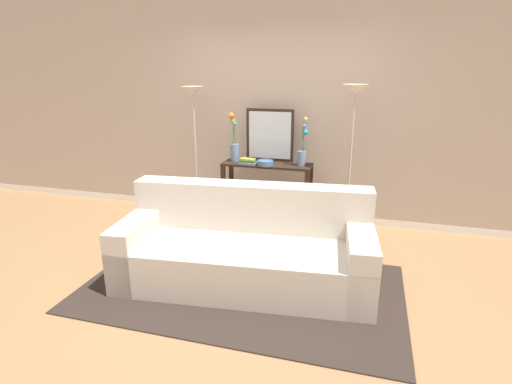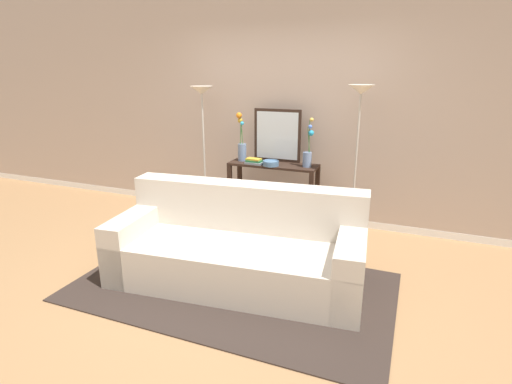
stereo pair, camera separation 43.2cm
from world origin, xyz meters
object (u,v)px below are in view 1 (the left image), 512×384
object	(u,v)px
book_stack	(248,162)
book_row_under_console	(246,218)
couch	(246,250)
floor_lamp_right	(353,119)
fruit_bowl	(265,163)
floor_lamp_left	(194,117)
vase_tall_flowers	(234,145)
wall_mirror	(270,135)
console_table	(267,184)
vase_short_flowers	(302,152)

from	to	relation	value
book_stack	book_row_under_console	size ratio (longest dim) A/B	0.60
couch	book_row_under_console	distance (m)	1.53
floor_lamp_right	fruit_bowl	distance (m)	1.14
floor_lamp_right	book_row_under_console	bearing A→B (deg)	175.97
floor_lamp_left	book_stack	world-z (taller)	floor_lamp_left
fruit_bowl	book_stack	size ratio (longest dim) A/B	0.89
vase_tall_flowers	fruit_bowl	xyz separation A→B (m)	(0.44, -0.13, -0.17)
floor_lamp_left	book_row_under_console	distance (m)	1.46
wall_mirror	book_row_under_console	size ratio (longest dim) A/B	1.78
console_table	floor_lamp_left	size ratio (longest dim) A/B	0.64
book_row_under_console	book_stack	bearing A→B (deg)	-59.10
couch	book_stack	world-z (taller)	same
vase_tall_flowers	book_stack	world-z (taller)	vase_tall_flowers
couch	floor_lamp_right	xyz separation A→B (m)	(0.84, 1.35, 1.09)
wall_mirror	book_stack	xyz separation A→B (m)	(-0.21, -0.25, -0.29)
floor_lamp_left	vase_tall_flowers	size ratio (longest dim) A/B	2.85
console_table	vase_tall_flowers	size ratio (longest dim) A/B	1.82
couch	book_row_under_console	world-z (taller)	couch
floor_lamp_left	book_stack	bearing A→B (deg)	-0.93
wall_mirror	fruit_bowl	world-z (taller)	wall_mirror
wall_mirror	book_row_under_console	distance (m)	1.13
wall_mirror	book_stack	world-z (taller)	wall_mirror
vase_tall_flowers	book_row_under_console	bearing A→B (deg)	-5.39
floor_lamp_right	book_stack	world-z (taller)	floor_lamp_right
wall_mirror	vase_short_flowers	world-z (taller)	wall_mirror
console_table	fruit_bowl	bearing A→B (deg)	-86.98
vase_short_flowers	fruit_bowl	distance (m)	0.46
book_row_under_console	couch	bearing A→B (deg)	-72.83
floor_lamp_right	vase_short_flowers	bearing A→B (deg)	171.38
console_table	floor_lamp_right	bearing A→B (deg)	-5.13
floor_lamp_right	book_stack	size ratio (longest dim) A/B	8.03
fruit_bowl	book_row_under_console	size ratio (longest dim) A/B	0.53
floor_lamp_right	book_stack	bearing A→B (deg)	-179.47
floor_lamp_left	wall_mirror	distance (m)	0.97
console_table	floor_lamp_right	distance (m)	1.32
floor_lamp_right	vase_short_flowers	xyz separation A→B (m)	(-0.57, 0.09, -0.42)
fruit_bowl	floor_lamp_left	bearing A→B (deg)	178.75
fruit_bowl	vase_short_flowers	bearing A→B (deg)	14.07
couch	vase_short_flowers	bearing A→B (deg)	79.54
floor_lamp_left	vase_short_flowers	distance (m)	1.41
book_row_under_console	console_table	bearing A→B (deg)	0.00
floor_lamp_left	fruit_bowl	size ratio (longest dim) A/B	8.84
floor_lamp_left	book_row_under_console	bearing A→B (deg)	8.03
vase_tall_flowers	console_table	bearing A→B (deg)	-1.94
wall_mirror	fruit_bowl	distance (m)	0.39
console_table	vase_tall_flowers	xyz separation A→B (m)	(-0.43, 0.01, 0.47)
console_table	vase_tall_flowers	distance (m)	0.64
vase_short_flowers	floor_lamp_right	bearing A→B (deg)	-8.62
couch	vase_short_flowers	xyz separation A→B (m)	(0.27, 1.44, 0.67)
console_table	book_row_under_console	distance (m)	0.57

